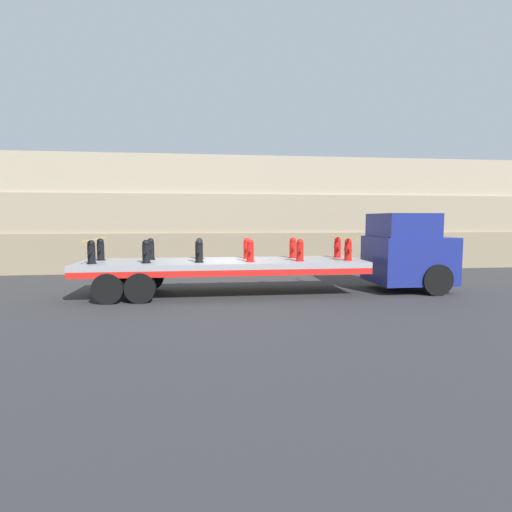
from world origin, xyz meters
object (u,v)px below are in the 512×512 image
object	(u,v)px
fire_hydrant_red_near_3	(250,251)
fire_hydrant_red_far_4	(293,248)
flatbed_trailer	(208,267)
fire_hydrant_black_far_2	(199,249)
fire_hydrant_black_near_2	(199,251)
fire_hydrant_red_far_3	(247,248)
fire_hydrant_red_near_5	(348,250)
fire_hydrant_red_far_5	(337,248)
fire_hydrant_red_near_4	(300,250)
truck_cab	(410,252)
fire_hydrant_black_near_1	(146,252)
fire_hydrant_black_far_0	(101,250)
fire_hydrant_black_far_1	(151,249)
fire_hydrant_black_near_0	(91,252)

from	to	relation	value
fire_hydrant_red_near_3	fire_hydrant_red_far_4	xyz separation A→B (m)	(1.71, 1.13, 0.00)
flatbed_trailer	fire_hydrant_black_far_2	size ratio (longest dim) A/B	12.74
fire_hydrant_black_near_2	fire_hydrant_red_far_3	xyz separation A→B (m)	(1.71, 1.13, 0.00)
fire_hydrant_red_near_5	flatbed_trailer	bearing A→B (deg)	173.37
fire_hydrant_red_far_5	fire_hydrant_red_near_4	bearing A→B (deg)	-146.63
truck_cab	fire_hydrant_black_near_1	world-z (taller)	truck_cab
fire_hydrant_black_far_0	fire_hydrant_black_near_1	xyz separation A→B (m)	(1.71, -1.13, 0.00)
flatbed_trailer	fire_hydrant_black_far_1	distance (m)	2.16
truck_cab	flatbed_trailer	bearing A→B (deg)	180.00
fire_hydrant_black_near_1	fire_hydrant_red_far_3	size ratio (longest dim) A/B	1.00
fire_hydrant_black_far_2	fire_hydrant_red_near_4	bearing A→B (deg)	-18.23
fire_hydrant_black_far_2	fire_hydrant_red_near_4	xyz separation A→B (m)	(3.43, -1.13, 0.00)
fire_hydrant_red_far_5	fire_hydrant_black_far_2	bearing A→B (deg)	180.00
fire_hydrant_black_near_2	fire_hydrant_red_near_4	bearing A→B (deg)	0.00
fire_hydrant_black_near_0	fire_hydrant_red_near_3	xyz separation A→B (m)	(5.14, 0.00, 0.00)
fire_hydrant_red_far_3	fire_hydrant_red_far_4	xyz separation A→B (m)	(1.71, 0.00, 0.00)
fire_hydrant_black_near_0	fire_hydrant_red_far_3	xyz separation A→B (m)	(5.14, 1.13, 0.00)
fire_hydrant_red_far_4	fire_hydrant_red_far_5	size ratio (longest dim) A/B	1.00
fire_hydrant_black_near_0	fire_hydrant_red_far_4	size ratio (longest dim) A/B	1.00
fire_hydrant_black_far_2	fire_hydrant_black_near_0	bearing A→B (deg)	-161.77
fire_hydrant_red_near_5	fire_hydrant_red_far_5	distance (m)	1.13
flatbed_trailer	fire_hydrant_black_near_0	world-z (taller)	fire_hydrant_black_near_0
fire_hydrant_black_near_0	fire_hydrant_red_near_5	size ratio (longest dim) A/B	1.00
fire_hydrant_black_far_0	fire_hydrant_black_far_1	world-z (taller)	same
fire_hydrant_black_far_1	fire_hydrant_red_near_5	distance (m)	6.95
fire_hydrant_black_far_1	fire_hydrant_red_far_3	size ratio (longest dim) A/B	1.00
fire_hydrant_black_near_0	fire_hydrant_red_far_4	distance (m)	6.95
fire_hydrant_black_near_0	truck_cab	bearing A→B (deg)	2.90
fire_hydrant_black_far_1	fire_hydrant_red_near_3	bearing A→B (deg)	-18.23
fire_hydrant_black_near_2	fire_hydrant_red_near_5	bearing A→B (deg)	0.00
fire_hydrant_black_far_1	fire_hydrant_red_near_3	size ratio (longest dim) A/B	1.00
flatbed_trailer	fire_hydrant_red_near_5	distance (m)	4.92
fire_hydrant_black_far_1	truck_cab	bearing A→B (deg)	-3.42
fire_hydrant_black_far_2	fire_hydrant_red_far_5	bearing A→B (deg)	0.00
fire_hydrant_red_far_4	fire_hydrant_black_near_1	bearing A→B (deg)	-167.62
flatbed_trailer	fire_hydrant_black_near_1	bearing A→B (deg)	-164.26
flatbed_trailer	fire_hydrant_red_near_3	world-z (taller)	fire_hydrant_red_near_3
flatbed_trailer	fire_hydrant_black_far_1	world-z (taller)	fire_hydrant_black_far_1
fire_hydrant_black_far_0	fire_hydrant_red_near_5	xyz separation A→B (m)	(8.57, -1.13, 0.00)
fire_hydrant_red_far_4	fire_hydrant_black_near_0	bearing A→B (deg)	-170.65
fire_hydrant_black_far_0	flatbed_trailer	bearing A→B (deg)	-8.63
truck_cab	fire_hydrant_black_far_0	xyz separation A→B (m)	(-11.14, 0.56, 0.14)
fire_hydrant_black_near_2	fire_hydrant_red_far_5	world-z (taller)	same
fire_hydrant_red_far_4	fire_hydrant_red_far_3	bearing A→B (deg)	180.00
fire_hydrant_black_near_0	fire_hydrant_black_far_1	world-z (taller)	same
fire_hydrant_red_far_5	fire_hydrant_red_far_3	bearing A→B (deg)	180.00
fire_hydrant_red_far_4	fire_hydrant_black_far_0	bearing A→B (deg)	180.00
fire_hydrant_red_far_4	fire_hydrant_red_near_5	world-z (taller)	same
fire_hydrant_black_far_0	fire_hydrant_red_far_3	xyz separation A→B (m)	(5.14, 0.00, 0.00)
fire_hydrant_black_near_1	fire_hydrant_black_near_2	xyz separation A→B (m)	(1.71, 0.00, 0.00)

